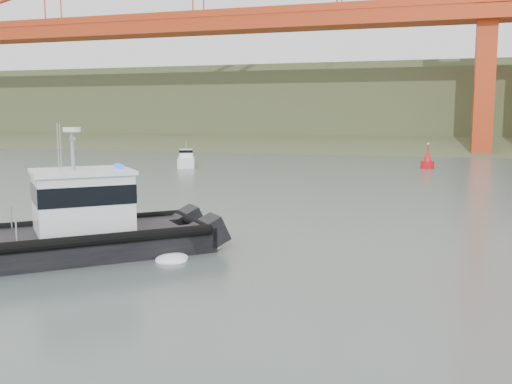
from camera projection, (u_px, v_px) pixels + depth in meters
The scene contains 5 objects.
ground at pixel (187, 265), 24.57m from camera, with size 400.00×400.00×0.00m, color #4F5E59.
headlands at pixel (387, 113), 142.80m from camera, with size 500.00×105.36×27.12m.
patrol_boat at pixel (75, 223), 26.09m from camera, with size 12.36×11.84×6.10m.
motorboat at pixel (186, 160), 72.23m from camera, with size 4.24×6.45×3.37m.
nav_buoy at pixel (428, 161), 69.38m from camera, with size 1.60×1.60×3.33m.
Camera 1 is at (9.70, -22.08, 6.42)m, focal length 40.00 mm.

